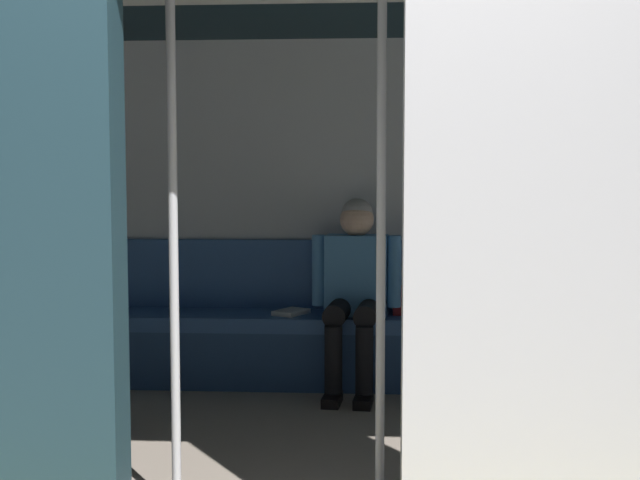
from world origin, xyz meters
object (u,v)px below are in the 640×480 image
train_car (285,127)px  handbag (413,301)px  grab_pole_door (173,235)px  grab_pole_far (381,234)px  bench_seat (314,332)px  person_seated (355,281)px  book (291,312)px

train_car → handbag: size_ratio=24.62×
handbag → grab_pole_door: (1.02, 2.03, 0.55)m
grab_pole_door → grab_pole_far: bearing=-173.1°
grab_pole_door → grab_pole_far: size_ratio=1.00×
train_car → grab_pole_door: 1.00m
bench_seat → person_seated: 0.42m
bench_seat → book: 0.19m
train_car → bench_seat: train_car is taller
book → grab_pole_door: size_ratio=0.10×
bench_seat → grab_pole_door: bearing=78.6°
grab_pole_door → train_car: bearing=-112.4°
person_seated → bench_seat: bearing=-11.4°
person_seated → book: 0.46m
person_seated → grab_pole_door: bearing=71.1°
train_car → grab_pole_door: bearing=67.6°
handbag → grab_pole_door: bearing=63.4°
bench_seat → book: book is taller
grab_pole_far → person_seated: bearing=-85.8°
grab_pole_door → grab_pole_far: 0.79m
train_car → bench_seat: 1.64m
bench_seat → handbag: size_ratio=11.73×
bench_seat → book: bearing=-9.3°
grab_pole_far → book: bearing=-74.1°
bench_seat → person_seated: bearing=168.6°
person_seated → grab_pole_far: 1.85m
handbag → grab_pole_far: size_ratio=0.12×
book → grab_pole_far: 2.05m
person_seated → grab_pole_far: size_ratio=0.54×
bench_seat → handbag: bearing=-172.7°
bench_seat → grab_pole_door: size_ratio=1.40×
person_seated → handbag: 0.41m
person_seated → book: person_seated is taller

